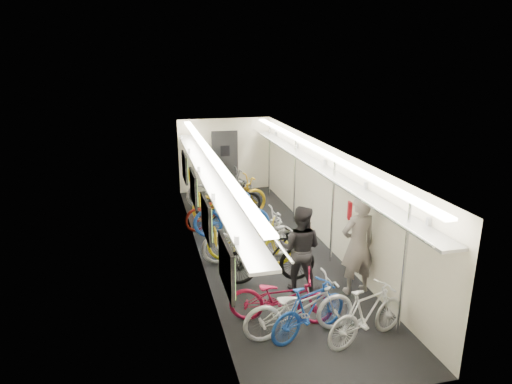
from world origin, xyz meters
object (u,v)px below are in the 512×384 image
passenger_near (358,245)px  backpack (354,210)px  bicycle_0 (299,308)px  bicycle_1 (309,310)px  passenger_mid (300,249)px

passenger_near → backpack: passenger_near is taller
bicycle_0 → passenger_near: (1.51, 1.08, 0.47)m
bicycle_1 → passenger_near: size_ratio=0.80×
bicycle_1 → bicycle_0: bearing=46.8°
passenger_mid → backpack: (1.40, 0.65, 0.43)m
bicycle_0 → backpack: 2.92m
bicycle_0 → passenger_near: passenger_near is taller
bicycle_0 → backpack: backpack is taller
bicycle_1 → backpack: bearing=-60.9°
bicycle_0 → bicycle_1: bicycle_0 is taller
bicycle_1 → passenger_mid: passenger_mid is taller
backpack → bicycle_0: bearing=-117.9°
passenger_near → backpack: bearing=-117.3°
bicycle_0 → passenger_mid: 1.56m
bicycle_0 → backpack: size_ratio=4.94×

